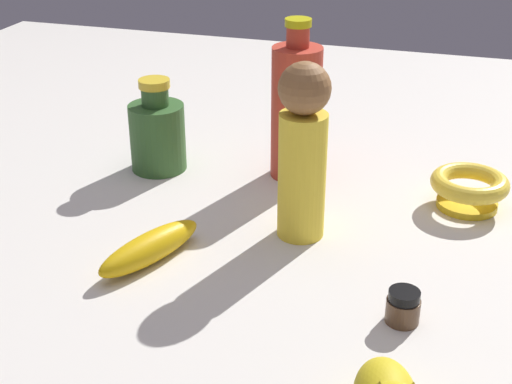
# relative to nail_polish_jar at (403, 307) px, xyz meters

# --- Properties ---
(ground) EXTENTS (2.00, 2.00, 0.00)m
(ground) POSITION_rel_nail_polish_jar_xyz_m (0.11, 0.20, -0.02)
(ground) COLOR silver
(nail_polish_jar) EXTENTS (0.04, 0.04, 0.04)m
(nail_polish_jar) POSITION_rel_nail_polish_jar_xyz_m (0.00, 0.00, 0.00)
(nail_polish_jar) COLOR brown
(nail_polish_jar) RESTS_ON ground
(banana) EXTENTS (0.16, 0.10, 0.04)m
(banana) POSITION_rel_nail_polish_jar_xyz_m (0.03, 0.32, 0.00)
(banana) COLOR gold
(banana) RESTS_ON ground
(bottle_tall) EXTENTS (0.08, 0.08, 0.25)m
(bottle_tall) POSITION_rel_nail_polish_jar_xyz_m (0.34, 0.21, 0.09)
(bottle_tall) COLOR #BE3726
(bottle_tall) RESTS_ON ground
(person_figure_adult) EXTENTS (0.09, 0.09, 0.24)m
(person_figure_adult) POSITION_rel_nail_polish_jar_xyz_m (0.16, 0.15, 0.10)
(person_figure_adult) COLOR yellow
(person_figure_adult) RESTS_ON ground
(bottle_short) EXTENTS (0.09, 0.09, 0.15)m
(bottle_short) POSITION_rel_nail_polish_jar_xyz_m (0.30, 0.42, 0.04)
(bottle_short) COLOR #325C29
(bottle_short) RESTS_ON ground
(bowl) EXTENTS (0.11, 0.11, 0.05)m
(bowl) POSITION_rel_nail_polish_jar_xyz_m (0.30, -0.06, 0.01)
(bowl) COLOR gold
(bowl) RESTS_ON ground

